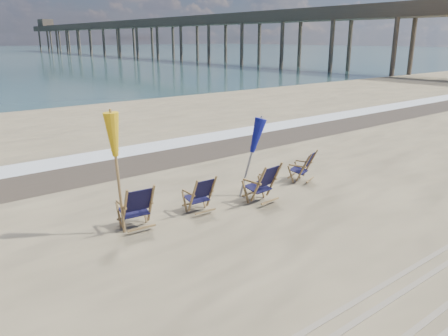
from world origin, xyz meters
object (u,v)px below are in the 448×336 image
at_px(beach_chair_0, 151,205).
at_px(beach_chair_1, 212,193).
at_px(fishing_pier, 149,34).
at_px(beach_chair_3, 310,164).
at_px(beach_chair_2, 274,181).
at_px(umbrella_blue, 250,138).
at_px(umbrella_yellow, 116,142).

height_order(beach_chair_0, beach_chair_1, beach_chair_0).
height_order(beach_chair_1, fishing_pier, fishing_pier).
bearing_deg(fishing_pier, beach_chair_3, -115.96).
height_order(beach_chair_0, beach_chair_2, beach_chair_2).
distance_m(beach_chair_2, umbrella_blue, 1.20).
relative_size(beach_chair_3, fishing_pier, 0.01).
relative_size(umbrella_yellow, umbrella_blue, 1.24).
relative_size(beach_chair_1, beach_chair_3, 1.00).
distance_m(beach_chair_2, umbrella_yellow, 4.01).
height_order(beach_chair_3, fishing_pier, fishing_pier).
height_order(umbrella_blue, fishing_pier, fishing_pier).
xyz_separation_m(beach_chair_0, beach_chair_1, (1.52, -0.06, -0.05)).
distance_m(beach_chair_3, umbrella_yellow, 5.84).
bearing_deg(fishing_pier, beach_chair_1, -118.14).
relative_size(beach_chair_0, fishing_pier, 0.01).
relative_size(beach_chair_1, umbrella_yellow, 0.37).
bearing_deg(beach_chair_1, fishing_pier, -116.56).
xyz_separation_m(beach_chair_2, beach_chair_3, (1.95, 0.56, -0.06)).
distance_m(beach_chair_2, fishing_pier, 81.36).
height_order(beach_chair_1, beach_chair_2, beach_chair_2).
bearing_deg(beach_chair_1, beach_chair_3, -175.76).
bearing_deg(beach_chair_2, beach_chair_1, -19.97).
bearing_deg(umbrella_blue, fishing_pier, 62.63).
height_order(beach_chair_1, umbrella_blue, umbrella_blue).
bearing_deg(fishing_pier, umbrella_yellow, -119.51).
distance_m(umbrella_yellow, fishing_pier, 82.50).
bearing_deg(beach_chair_0, beach_chair_1, -176.31).
bearing_deg(beach_chair_1, umbrella_blue, -166.44).
bearing_deg(beach_chair_1, beach_chair_0, -0.56).
relative_size(beach_chair_3, umbrella_yellow, 0.37).
xyz_separation_m(umbrella_yellow, fishing_pier, (40.62, 71.76, 2.75)).
bearing_deg(umbrella_blue, beach_chair_0, -175.30).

